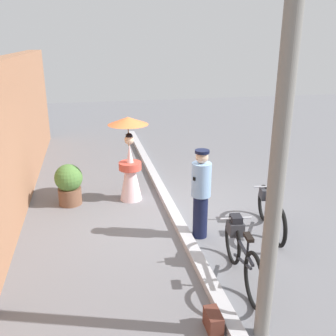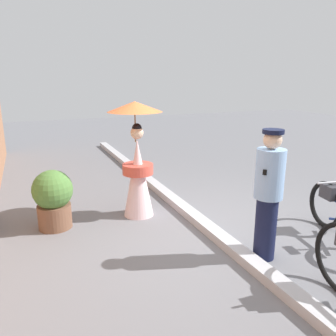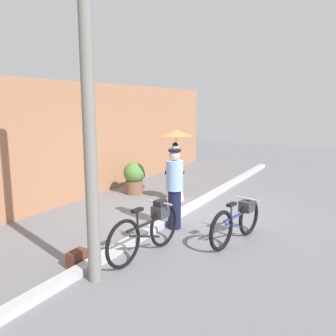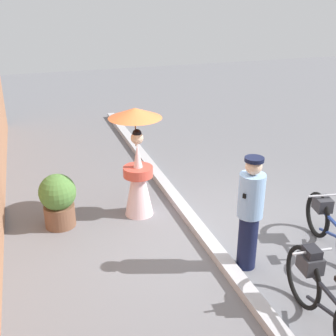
{
  "view_description": "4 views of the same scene",
  "coord_description": "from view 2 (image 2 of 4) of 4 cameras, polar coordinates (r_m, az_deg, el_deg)",
  "views": [
    {
      "loc": [
        -6.64,
        1.55,
        3.37
      ],
      "look_at": [
        0.02,
        0.11,
        1.02
      ],
      "focal_mm": 40.15,
      "sensor_mm": 36.0,
      "label": 1
    },
    {
      "loc": [
        -3.9,
        2.31,
        2.17
      ],
      "look_at": [
        0.07,
        0.61,
        1.02
      ],
      "focal_mm": 35.91,
      "sensor_mm": 36.0,
      "label": 2
    },
    {
      "loc": [
        -6.97,
        -3.53,
        2.49
      ],
      "look_at": [
        -0.18,
        0.27,
        1.08
      ],
      "focal_mm": 38.24,
      "sensor_mm": 36.0,
      "label": 3
    },
    {
      "loc": [
        -5.21,
        2.31,
        3.56
      ],
      "look_at": [
        0.04,
        0.54,
        1.21
      ],
      "focal_mm": 45.65,
      "sensor_mm": 36.0,
      "label": 4
    }
  ],
  "objects": [
    {
      "name": "ground_plane",
      "position": [
        5.03,
        6.9,
        -10.74
      ],
      "size": [
        30.0,
        30.0,
        0.0
      ],
      "primitive_type": "plane",
      "color": "slate"
    },
    {
      "name": "sidewalk_curb",
      "position": [
        5.0,
        6.92,
        -10.12
      ],
      "size": [
        14.0,
        0.2,
        0.12
      ],
      "primitive_type": "cube",
      "color": "#B2B2B7",
      "rests_on": "ground_plane"
    },
    {
      "name": "potted_plant_by_door",
      "position": [
        5.25,
        -18.82,
        -4.69
      ],
      "size": [
        0.6,
        0.59,
        0.89
      ],
      "color": "brown",
      "rests_on": "ground_plane"
    },
    {
      "name": "person_officer",
      "position": [
        4.18,
        16.67,
        -4.01
      ],
      "size": [
        0.34,
        0.35,
        1.61
      ],
      "color": "#141938",
      "rests_on": "ground_plane"
    },
    {
      "name": "person_with_parasol",
      "position": [
        5.32,
        -5.25,
        1.64
      ],
      "size": [
        0.85,
        0.85,
        1.83
      ],
      "color": "silver",
      "rests_on": "ground_plane"
    }
  ]
}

